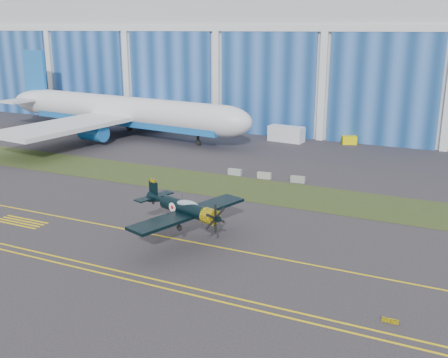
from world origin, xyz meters
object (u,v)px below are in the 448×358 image
at_px(shipping_container, 286,134).
at_px(tug, 349,140).
at_px(jetliner, 123,79).
at_px(warbird, 185,208).

relative_size(shipping_container, tug, 2.61).
distance_m(jetliner, shipping_container, 33.27).
relative_size(jetliner, shipping_container, 10.38).
relative_size(warbird, shipping_container, 2.44).
height_order(warbird, jetliner, jetliner).
height_order(jetliner, shipping_container, jetliner).
xyz_separation_m(jetliner, tug, (42.10, 10.98, -10.30)).
height_order(shipping_container, tug, shipping_container).
distance_m(warbird, tug, 53.72).
bearing_deg(shipping_container, jetliner, -158.63).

